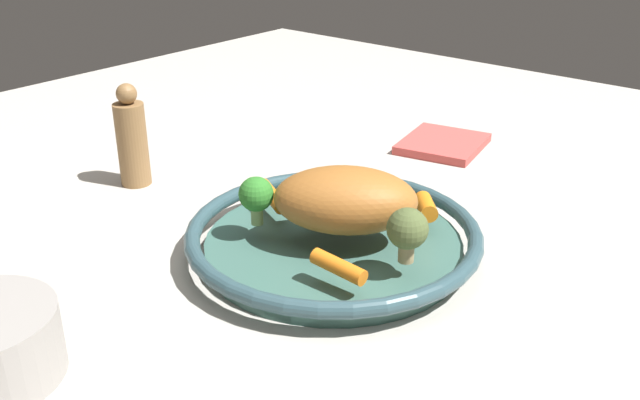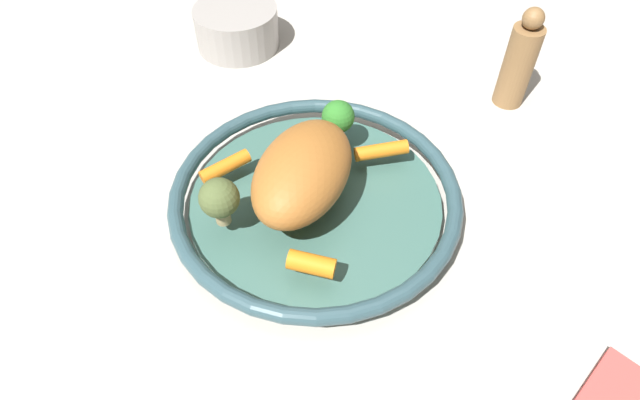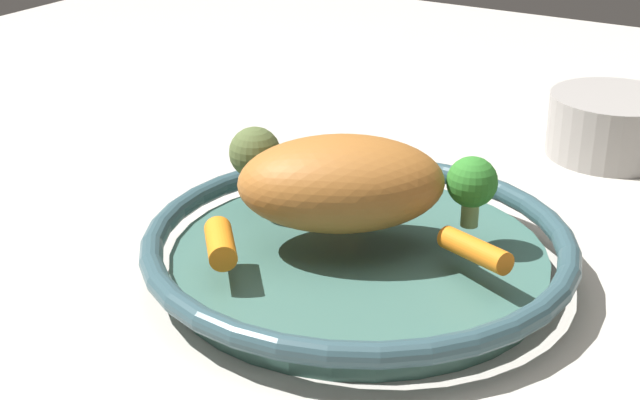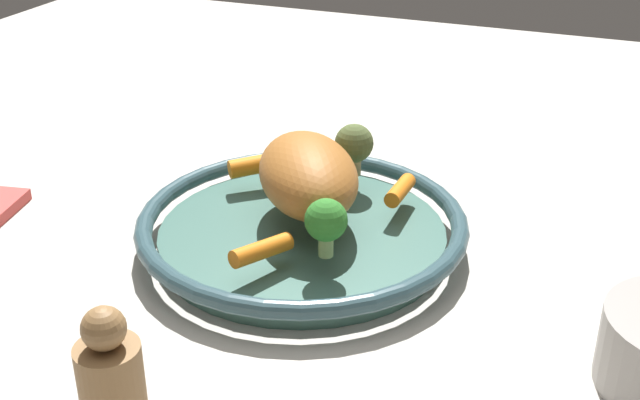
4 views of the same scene
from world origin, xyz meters
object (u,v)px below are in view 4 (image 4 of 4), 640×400
at_px(baby_carrot_near_rim, 400,190).
at_px(baby_carrot_center, 250,166).
at_px(serving_bowl, 302,229).
at_px(baby_carrot_back, 260,250).
at_px(broccoli_floret_large, 326,222).
at_px(broccoli_floret_edge, 354,145).
at_px(roast_chicken_piece, 306,174).

height_order(baby_carrot_near_rim, baby_carrot_center, baby_carrot_center).
relative_size(serving_bowl, baby_carrot_near_rim, 5.53).
xyz_separation_m(baby_carrot_back, baby_carrot_center, (-0.09, 0.17, 0.00)).
distance_m(baby_carrot_near_rim, broccoli_floret_large, 0.15).
bearing_deg(broccoli_floret_edge, roast_chicken_piece, -101.37).
xyz_separation_m(roast_chicken_piece, baby_carrot_near_rim, (0.09, 0.06, -0.03)).
bearing_deg(roast_chicken_piece, baby_carrot_near_rim, 33.50).
relative_size(serving_bowl, baby_carrot_center, 7.07).
bearing_deg(baby_carrot_center, serving_bowl, -36.07).
height_order(serving_bowl, baby_carrot_center, baby_carrot_center).
distance_m(baby_carrot_back, broccoli_floret_large, 0.07).
distance_m(baby_carrot_near_rim, baby_carrot_center, 0.18).
height_order(serving_bowl, broccoli_floret_edge, broccoli_floret_edge).
xyz_separation_m(baby_carrot_center, broccoli_floret_edge, (0.11, 0.05, 0.03)).
xyz_separation_m(baby_carrot_near_rim, broccoli_floret_large, (-0.03, -0.15, 0.03)).
bearing_deg(serving_bowl, baby_carrot_near_rim, 41.25).
bearing_deg(serving_bowl, roast_chicken_piece, 96.73).
bearing_deg(baby_carrot_back, roast_chicken_piece, 90.28).
bearing_deg(broccoli_floret_edge, baby_carrot_center, -157.98).
bearing_deg(broccoli_floret_large, broccoli_floret_edge, 101.55).
bearing_deg(broccoli_floret_large, serving_bowl, 127.53).
bearing_deg(baby_carrot_near_rim, serving_bowl, -138.75).
xyz_separation_m(baby_carrot_near_rim, baby_carrot_center, (-0.18, -0.01, 0.00)).
bearing_deg(serving_bowl, baby_carrot_back, -90.83).
bearing_deg(roast_chicken_piece, serving_bowl, -83.27).
height_order(baby_carrot_near_rim, broccoli_floret_large, broccoli_floret_large).
bearing_deg(baby_carrot_back, serving_bowl, 89.17).
bearing_deg(baby_carrot_near_rim, broccoli_floret_edge, 150.42).
bearing_deg(roast_chicken_piece, broccoli_floret_large, -57.23).
relative_size(baby_carrot_back, baby_carrot_near_rim, 1.05).
height_order(broccoli_floret_large, broccoli_floret_edge, broccoli_floret_edge).
bearing_deg(baby_carrot_back, baby_carrot_near_rim, 63.55).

